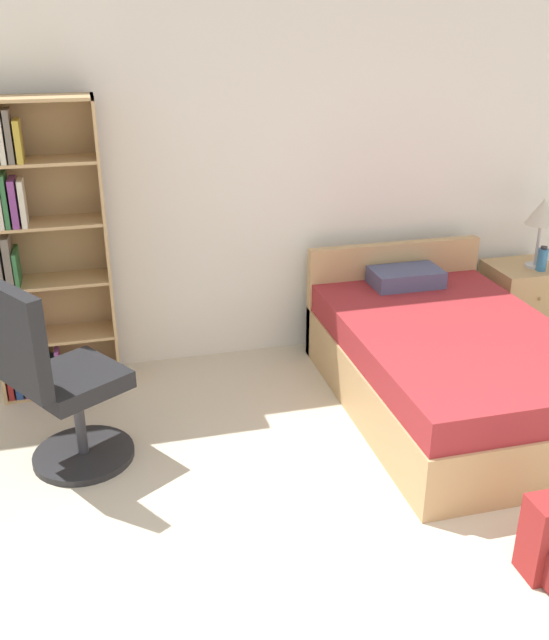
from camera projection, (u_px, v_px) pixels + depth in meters
wall_back at (297, 177)px, 5.04m from camera, size 9.00×0.06×2.60m
bookshelf at (32, 257)px, 4.51m from camera, size 0.76×0.31×1.93m
bed at (447, 363)px, 4.60m from camera, size 1.32×2.04×0.82m
office_chair at (59, 387)px, 3.87m from camera, size 0.72×0.69×1.13m
nightstand at (519, 302)px, 5.54m from camera, size 0.50×0.49×0.60m
table_lamp at (543, 214)px, 5.24m from camera, size 0.24×0.24×0.53m
water_bottle at (542, 259)px, 5.30m from camera, size 0.07×0.07×0.19m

